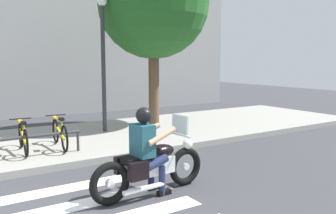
% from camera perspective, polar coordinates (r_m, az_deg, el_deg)
% --- Properties ---
extents(crosswalk_stripe_3, '(2.80, 0.40, 0.01)m').
position_cam_1_polar(crosswalk_stripe_3, '(5.88, -12.12, -14.61)').
color(crosswalk_stripe_3, white).
rests_on(crosswalk_stripe_3, ground).
extents(crosswalk_stripe_4, '(2.80, 0.40, 0.01)m').
position_cam_1_polar(crosswalk_stripe_4, '(6.58, -14.65, -12.23)').
color(crosswalk_stripe_4, white).
rests_on(crosswalk_stripe_4, ground).
extents(motorcycle, '(2.16, 0.67, 1.27)m').
position_cam_1_polar(motorcycle, '(5.93, -2.75, -9.47)').
color(motorcycle, black).
rests_on(motorcycle, ground).
extents(rider, '(0.65, 0.57, 1.46)m').
position_cam_1_polar(rider, '(5.79, -3.41, -6.07)').
color(rider, '#1E4C59').
rests_on(rider, ground).
extents(bicycle_5, '(0.48, 1.55, 0.73)m').
position_cam_1_polar(bicycle_5, '(8.63, -22.15, -4.53)').
color(bicycle_5, black).
rests_on(bicycle_5, sidewalk).
extents(bicycle_6, '(0.48, 1.64, 0.74)m').
position_cam_1_polar(bicycle_6, '(8.80, -16.92, -4.03)').
color(bicycle_6, black).
rests_on(bicycle_6, sidewalk).
extents(street_lamp, '(0.28, 0.28, 3.97)m').
position_cam_1_polar(street_lamp, '(10.36, -10.34, 8.64)').
color(street_lamp, '#2D2D33').
rests_on(street_lamp, ground).
extents(tree_near_rack, '(3.54, 3.54, 5.78)m').
position_cam_1_polar(tree_near_rack, '(11.71, -2.34, 16.27)').
color(tree_near_rack, brown).
rests_on(tree_near_rack, ground).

